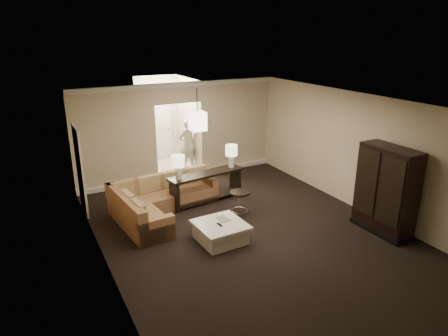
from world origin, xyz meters
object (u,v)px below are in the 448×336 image
console_table (206,185)px  drink_table (240,198)px  person (187,142)px  sectional_sofa (158,201)px  armoire (386,192)px  coffee_table (221,232)px

console_table → drink_table: bearing=-78.3°
drink_table → person: (0.19, 3.62, 0.48)m
sectional_sofa → person: 3.32m
console_table → person: size_ratio=1.14×
console_table → armoire: bearing=-57.2°
coffee_table → drink_table: size_ratio=1.75×
drink_table → person: bearing=87.0°
console_table → armoire: size_ratio=1.08×
sectional_sofa → coffee_table: (0.72, -1.85, -0.11)m
armoire → drink_table: 3.21m
sectional_sofa → coffee_table: 1.98m
sectional_sofa → person: size_ratio=1.51×
console_table → person: bearing=70.6°
person → console_table: bearing=62.6°
sectional_sofa → drink_table: bearing=-34.7°
coffee_table → console_table: size_ratio=0.50×
console_table → sectional_sofa: bearing=177.8°
sectional_sofa → drink_table: (1.69, -0.94, 0.10)m
sectional_sofa → console_table: sectional_sofa is taller
sectional_sofa → coffee_table: sectional_sofa is taller
armoire → drink_table: bearing=137.4°
sectional_sofa → console_table: 1.34m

